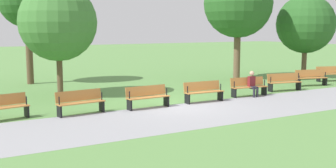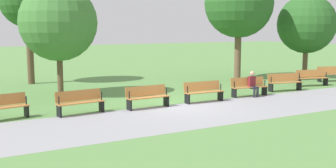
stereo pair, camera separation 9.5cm
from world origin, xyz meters
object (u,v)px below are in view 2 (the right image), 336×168
at_px(bench_0, 332,73).
at_px(tree_0, 307,24).
at_px(bench_2, 284,82).
at_px(tree_2, 239,4).
at_px(bench_5, 147,96).
at_px(person_seated, 253,83).
at_px(bench_6, 80,102).
at_px(bench_7, 1,107).
at_px(tree_3, 28,0).
at_px(bench_1, 312,77).
at_px(tree_1, 58,22).
at_px(bench_4, 203,91).
at_px(bench_3, 249,86).

height_order(bench_0, tree_0, tree_0).
bearing_deg(bench_2, tree_2, -88.29).
bearing_deg(bench_5, person_seated, 178.35).
distance_m(bench_6, bench_7, 2.74).
height_order(tree_2, tree_3, tree_2).
distance_m(bench_1, tree_1, 13.87).
distance_m(bench_4, tree_0, 11.89).
bearing_deg(bench_7, person_seated, 166.82).
bearing_deg(bench_1, bench_2, 26.81).
bearing_deg(bench_7, bench_5, 163.50).
relative_size(bench_1, bench_7, 1.00).
bearing_deg(tree_1, bench_6, 83.93).
bearing_deg(tree_0, bench_6, 13.48).
distance_m(tree_1, tree_3, 5.42).
bearing_deg(tree_0, bench_3, 25.82).
bearing_deg(bench_6, bench_0, 179.98).
bearing_deg(bench_6, bench_2, 175.86).
distance_m(bench_3, tree_1, 9.37).
distance_m(bench_5, tree_3, 11.02).
height_order(bench_1, bench_6, same).
xyz_separation_m(bench_1, tree_0, (-2.66, -2.91, 2.96)).
relative_size(bench_0, bench_1, 1.00).
xyz_separation_m(bench_1, bench_4, (8.11, 1.17, 0.00)).
distance_m(bench_0, bench_1, 2.73).
xyz_separation_m(bench_3, bench_5, (5.46, 0.20, 0.00)).
distance_m(bench_7, tree_2, 15.62).
xyz_separation_m(tree_0, tree_2, (4.63, -1.15, 1.23)).
xyz_separation_m(bench_7, tree_3, (-2.90, -9.24, 4.30)).
bearing_deg(tree_3, bench_6, 88.84).
xyz_separation_m(bench_1, tree_1, (13.11, -3.40, 2.99)).
bearing_deg(bench_3, bench_0, -161.46).
relative_size(bench_5, tree_3, 0.29).
xyz_separation_m(bench_5, tree_1, (2.26, -4.57, 2.99)).
distance_m(bench_3, bench_4, 2.74).
distance_m(person_seated, tree_0, 9.33).
xyz_separation_m(bench_4, person_seated, (-2.84, -0.04, 0.16)).
xyz_separation_m(person_seated, tree_3, (8.11, -9.79, 4.14)).
bearing_deg(tree_2, bench_6, 23.47).
xyz_separation_m(bench_2, bench_6, (10.90, 0.39, 0.00)).
height_order(bench_0, bench_2, same).
bearing_deg(bench_3, bench_1, -163.51).
bearing_deg(bench_3, bench_4, 10.31).
relative_size(bench_3, tree_2, 0.28).
relative_size(bench_3, person_seated, 1.55).
relative_size(bench_0, bench_4, 1.02).
xyz_separation_m(bench_1, bench_3, (5.38, 0.98, 0.00)).
relative_size(bench_6, tree_3, 0.29).
bearing_deg(tree_1, tree_2, -176.61).
bearing_deg(bench_2, bench_1, -157.32).
relative_size(bench_5, bench_7, 0.98).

